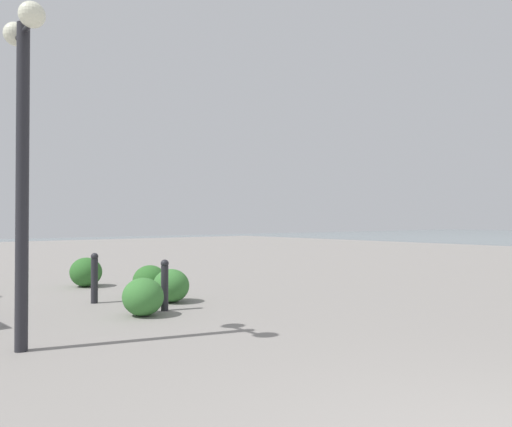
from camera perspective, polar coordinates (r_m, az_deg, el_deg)
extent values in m
cylinder|color=#232328|center=(6.04, -25.90, 2.90)|extent=(0.14, 0.14, 3.70)
cylinder|color=#232328|center=(6.40, -25.80, 18.76)|extent=(0.70, 0.06, 0.06)
sphere|color=#EAEACC|center=(6.11, -24.96, 20.53)|extent=(0.28, 0.28, 0.28)
sphere|color=#EAEACC|center=(6.75, -26.53, 18.44)|extent=(0.28, 0.28, 0.28)
cylinder|color=#232328|center=(8.08, -10.75, -8.67)|extent=(0.12, 0.12, 0.73)
sphere|color=#232328|center=(8.03, -10.74, -5.82)|extent=(0.13, 0.13, 0.13)
cylinder|color=#232328|center=(9.10, -18.56, -7.57)|extent=(0.12, 0.12, 0.79)
sphere|color=#232328|center=(9.06, -18.55, -4.85)|extent=(0.13, 0.13, 0.13)
ellipsoid|color=#387533|center=(8.87, -10.01, -8.40)|extent=(0.70, 0.63, 0.60)
ellipsoid|color=#387533|center=(7.73, -13.22, -9.57)|extent=(0.69, 0.62, 0.58)
ellipsoid|color=#2D6628|center=(11.41, -19.47, -6.55)|extent=(0.76, 0.68, 0.64)
ellipsoid|color=#2D6628|center=(9.62, -12.44, -7.78)|extent=(0.71, 0.64, 0.60)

